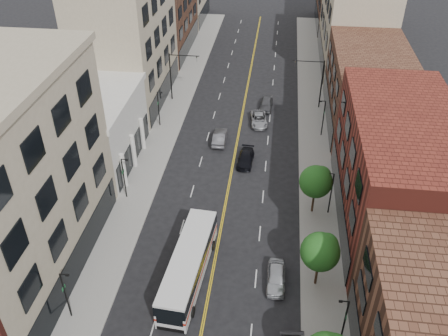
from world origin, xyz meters
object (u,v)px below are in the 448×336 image
at_px(city_bus, 189,264).
at_px(car_lane_c, 266,104).
at_px(car_lane_a, 246,158).
at_px(car_parked_far, 276,277).
at_px(car_lane_behind, 220,137).
at_px(car_lane_b, 259,119).

bearing_deg(city_bus, car_lane_c, 85.24).
relative_size(city_bus, car_lane_a, 2.72).
distance_m(car_parked_far, car_lane_behind, 24.47).
relative_size(city_bus, car_parked_far, 2.85).
relative_size(car_parked_far, car_lane_c, 0.97).
xyz_separation_m(car_lane_a, car_lane_b, (1.01, 9.92, 0.03)).
bearing_deg(car_lane_behind, car_lane_c, -119.48).
bearing_deg(car_lane_behind, car_parked_far, 108.60).
distance_m(car_lane_a, car_lane_c, 14.60).
distance_m(city_bus, car_lane_c, 33.95).
xyz_separation_m(car_lane_a, car_lane_c, (1.81, 14.49, 0.10)).
height_order(car_lane_behind, car_lane_a, car_lane_behind).
height_order(city_bus, car_lane_c, city_bus).
bearing_deg(car_lane_c, car_parked_far, -82.57).
relative_size(car_lane_b, car_lane_c, 1.12).
relative_size(car_lane_behind, car_lane_a, 1.03).
distance_m(car_lane_behind, car_lane_b, 7.27).
height_order(car_parked_far, car_lane_c, car_lane_c).
xyz_separation_m(car_lane_behind, car_lane_c, (5.55, 10.07, -0.01)).
distance_m(city_bus, car_lane_behind, 23.47).
relative_size(city_bus, car_lane_behind, 2.64).
bearing_deg(car_parked_far, car_lane_c, 94.01).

